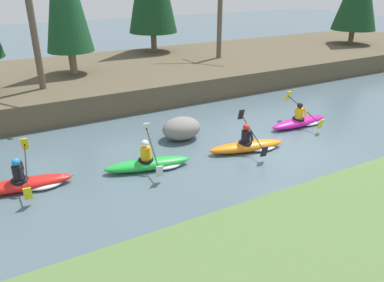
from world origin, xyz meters
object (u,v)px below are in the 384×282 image
kayaker_trailing (151,163)px  kayaker_far_back (27,183)px  kayaker_lead (301,121)px  kayaker_middle (250,145)px  boulder_midstream (181,128)px

kayaker_trailing → kayaker_far_back: 3.63m
kayaker_lead → kayaker_middle: same height
kayaker_middle → kayaker_trailing: size_ratio=1.00×
kayaker_lead → kayaker_far_back: 10.36m
kayaker_trailing → boulder_midstream: size_ratio=1.90×
kayaker_lead → kayaker_far_back: bearing=179.4°
kayaker_middle → boulder_midstream: 2.61m
boulder_midstream → kayaker_trailing: bearing=-139.4°
kayaker_middle → kayaker_lead: bearing=27.0°
kayaker_lead → boulder_midstream: 4.99m
kayaker_middle → kayaker_far_back: bearing=-176.2°
kayaker_middle → kayaker_far_back: 7.17m
kayaker_middle → kayaker_trailing: same height
kayaker_lead → boulder_midstream: kayaker_lead is taller
kayaker_middle → boulder_midstream: kayaker_middle is taller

